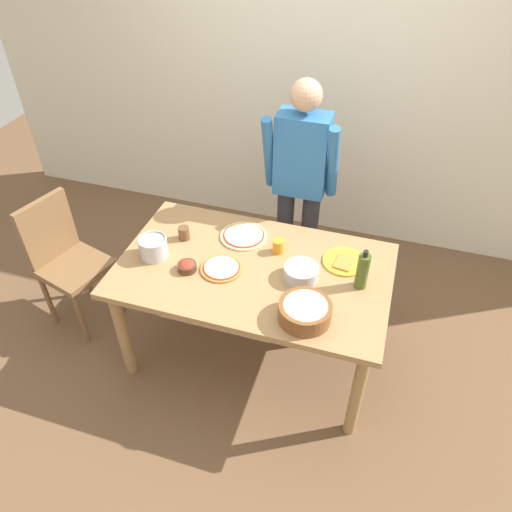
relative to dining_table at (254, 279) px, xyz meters
name	(u,v)px	position (x,y,z in m)	size (l,w,h in m)	color
ground	(254,350)	(0.00, 0.00, -0.67)	(8.00, 8.00, 0.00)	brown
wall_back	(317,80)	(0.00, 1.60, 0.63)	(5.60, 0.10, 2.60)	silver
dining_table	(254,279)	(0.00, 0.00, 0.00)	(1.60, 0.96, 0.76)	#A37A4C
person_cook	(300,179)	(0.09, 0.76, 0.27)	(0.49, 0.25, 1.62)	#2D2D38
chair_wooden_left	(66,257)	(-1.32, -0.04, -0.13)	(0.49, 0.49, 0.95)	brown
pizza_raw_on_board	(244,236)	(-0.15, 0.26, 0.10)	(0.30, 0.30, 0.02)	beige
pizza_cooked_on_tray	(221,268)	(-0.18, -0.07, 0.10)	(0.25, 0.25, 0.02)	#C67A33
plate_with_slice	(344,262)	(0.50, 0.20, 0.10)	(0.26, 0.26, 0.02)	gold
popcorn_bowl	(305,310)	(0.38, -0.30, 0.15)	(0.28, 0.28, 0.11)	brown
mixing_bowl_steel	(301,273)	(0.29, 0.00, 0.13)	(0.20, 0.20, 0.08)	#B7B7BC
small_sauce_bowl	(187,266)	(-0.36, -0.13, 0.12)	(0.11, 0.11, 0.06)	#4C2D1E
olive_oil_bottle	(362,271)	(0.62, 0.03, 0.20)	(0.07, 0.07, 0.26)	#47561E
steel_pot	(153,247)	(-0.60, -0.07, 0.16)	(0.17, 0.17, 0.13)	#B7B7BC
cup_orange	(278,246)	(0.10, 0.19, 0.13)	(0.07, 0.07, 0.09)	orange
cup_small_brown	(184,233)	(-0.50, 0.14, 0.13)	(0.07, 0.07, 0.09)	brown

